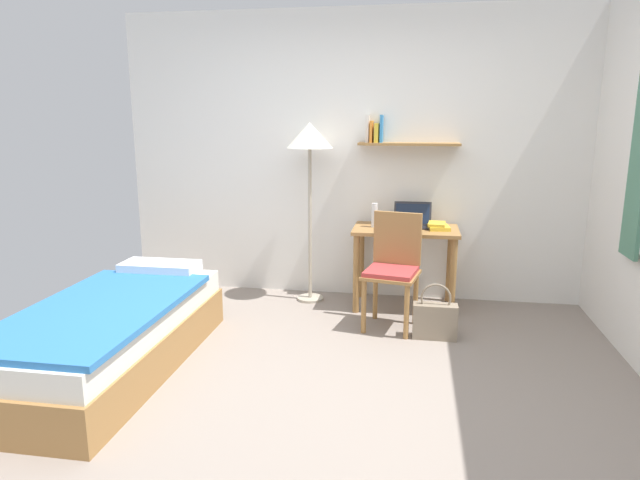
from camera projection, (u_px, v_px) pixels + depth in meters
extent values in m
plane|color=gray|center=(325.00, 393.00, 3.43)|extent=(5.28, 5.28, 0.00)
cube|color=white|center=(360.00, 157.00, 5.10)|extent=(4.40, 0.05, 2.60)
cube|color=#9E703D|center=(409.00, 144.00, 4.87)|extent=(0.88, 0.22, 0.02)
cube|color=silver|center=(368.00, 129.00, 4.92)|extent=(0.03, 0.15, 0.24)
cube|color=orange|center=(372.00, 132.00, 4.91)|extent=(0.02, 0.18, 0.19)
cube|color=gold|center=(377.00, 133.00, 4.91)|extent=(0.04, 0.17, 0.17)
cube|color=#3384C6|center=(382.00, 129.00, 4.90)|extent=(0.02, 0.16, 0.24)
cube|color=#4C7F66|center=(639.00, 165.00, 3.68)|extent=(0.03, 0.28, 1.25)
cube|color=#9E703D|center=(112.00, 349.00, 3.74)|extent=(0.85, 1.98, 0.28)
cube|color=silver|center=(110.00, 318.00, 3.69)|extent=(0.82, 1.92, 0.16)
cube|color=#2D70B7|center=(99.00, 310.00, 3.55)|extent=(0.87, 1.62, 0.04)
cube|color=white|center=(160.00, 268.00, 4.40)|extent=(0.60, 0.28, 0.10)
cube|color=#9E703D|center=(406.00, 230.00, 4.84)|extent=(0.90, 0.54, 0.03)
cylinder|color=#9E703D|center=(356.00, 274.00, 4.77)|extent=(0.06, 0.06, 0.69)
cylinder|color=#9E703D|center=(453.00, 279.00, 4.64)|extent=(0.06, 0.06, 0.69)
cylinder|color=#9E703D|center=(361.00, 261.00, 5.20)|extent=(0.06, 0.06, 0.69)
cylinder|color=#9E703D|center=(450.00, 265.00, 5.07)|extent=(0.06, 0.06, 0.69)
cube|color=#9E703D|center=(391.00, 275.00, 4.39)|extent=(0.48, 0.48, 0.03)
cube|color=#B23838|center=(391.00, 271.00, 4.38)|extent=(0.44, 0.44, 0.04)
cube|color=#9E703D|center=(397.00, 238.00, 4.50)|extent=(0.39, 0.11, 0.43)
cylinder|color=#9E703D|center=(364.00, 307.00, 4.34)|extent=(0.04, 0.04, 0.43)
cylinder|color=#9E703D|center=(407.00, 312.00, 4.22)|extent=(0.04, 0.04, 0.43)
cylinder|color=#9E703D|center=(375.00, 294.00, 4.65)|extent=(0.04, 0.04, 0.43)
cylinder|color=#9E703D|center=(416.00, 299.00, 4.53)|extent=(0.04, 0.04, 0.43)
cylinder|color=#B2A893|center=(310.00, 298.00, 5.17)|extent=(0.24, 0.24, 0.02)
cylinder|color=#B2A893|center=(310.00, 225.00, 5.02)|extent=(0.03, 0.03, 1.37)
cone|color=silver|center=(310.00, 135.00, 4.85)|extent=(0.41, 0.41, 0.22)
cube|color=black|center=(412.00, 226.00, 4.88)|extent=(0.33, 0.22, 0.01)
cube|color=black|center=(413.00, 213.00, 4.93)|extent=(0.33, 0.09, 0.20)
cube|color=black|center=(413.00, 214.00, 4.92)|extent=(0.29, 0.07, 0.17)
cylinder|color=silver|center=(374.00, 215.00, 4.87)|extent=(0.05, 0.05, 0.21)
cube|color=gold|center=(438.00, 227.00, 4.80)|extent=(0.20, 0.26, 0.03)
cube|color=gold|center=(437.00, 224.00, 4.79)|extent=(0.16, 0.21, 0.03)
cube|color=gray|center=(435.00, 321.00, 4.25)|extent=(0.33, 0.12, 0.27)
torus|color=gray|center=(436.00, 298.00, 4.21)|extent=(0.23, 0.02, 0.23)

